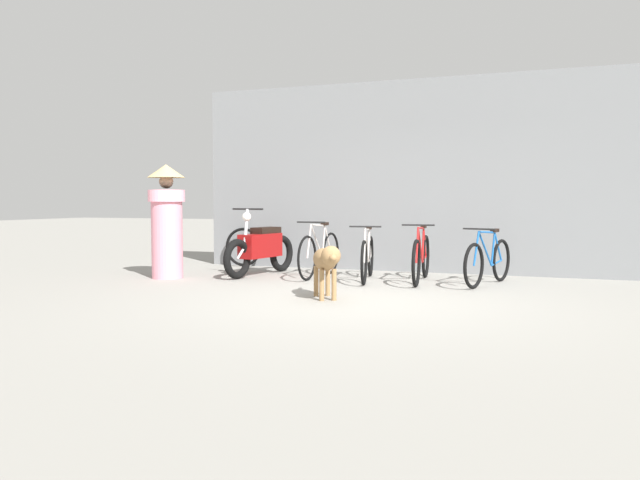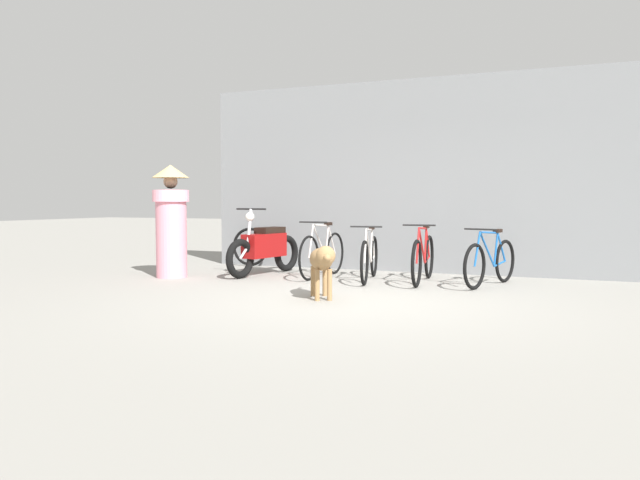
# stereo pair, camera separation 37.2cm
# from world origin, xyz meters

# --- Properties ---
(ground_plane) EXTENTS (60.00, 60.00, 0.00)m
(ground_plane) POSITION_xyz_m (0.00, 0.00, 0.00)
(ground_plane) COLOR gray
(shop_wall_back) EXTENTS (7.61, 0.20, 3.21)m
(shop_wall_back) POSITION_xyz_m (0.00, 3.37, 1.61)
(shop_wall_back) COLOR slate
(shop_wall_back) RESTS_ON ground
(bicycle_0) EXTENTS (0.46, 1.66, 0.88)m
(bicycle_0) POSITION_xyz_m (-1.23, 2.08, 0.37)
(bicycle_0) COLOR black
(bicycle_0) RESTS_ON ground
(bicycle_1) EXTENTS (0.48, 1.71, 0.84)m
(bicycle_1) POSITION_xyz_m (-0.42, 1.94, 0.35)
(bicycle_1) COLOR black
(bicycle_1) RESTS_ON ground
(bicycle_2) EXTENTS (0.46, 1.76, 0.87)m
(bicycle_2) POSITION_xyz_m (0.38, 2.02, 0.36)
(bicycle_2) COLOR black
(bicycle_2) RESTS_ON ground
(bicycle_3) EXTENTS (0.59, 1.57, 0.82)m
(bicycle_3) POSITION_xyz_m (1.33, 2.04, 0.34)
(bicycle_3) COLOR black
(bicycle_3) RESTS_ON ground
(motorcycle) EXTENTS (0.58, 1.81, 1.08)m
(motorcycle) POSITION_xyz_m (-2.22, 2.00, 0.43)
(motorcycle) COLOR black
(motorcycle) RESTS_ON ground
(stray_dog) EXTENTS (0.64, 0.96, 0.67)m
(stray_dog) POSITION_xyz_m (-0.40, 0.02, 0.47)
(stray_dog) COLOR #997247
(stray_dog) RESTS_ON ground
(person_in_robes) EXTENTS (0.81, 0.81, 1.75)m
(person_in_robes) POSITION_xyz_m (-3.40, 1.15, 0.92)
(person_in_robes) COLOR pink
(person_in_robes) RESTS_ON ground
(spare_tire_left) EXTENTS (0.71, 0.08, 0.71)m
(spare_tire_left) POSITION_xyz_m (-3.10, 3.12, 0.35)
(spare_tire_left) COLOR black
(spare_tire_left) RESTS_ON ground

